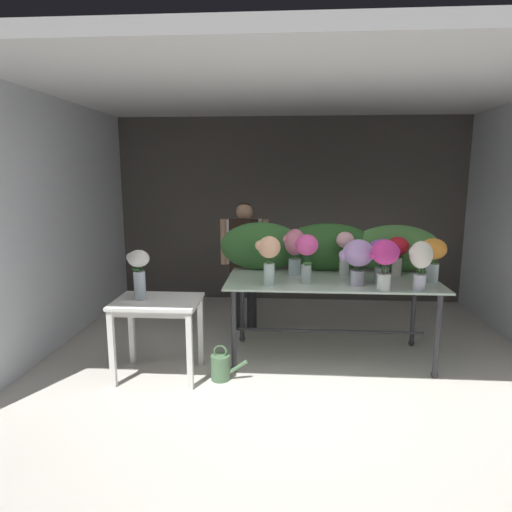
% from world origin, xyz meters
% --- Properties ---
extents(ground_plane, '(8.55, 8.55, 0.00)m').
position_xyz_m(ground_plane, '(0.00, 1.94, 0.00)').
color(ground_plane, beige).
extents(wall_back, '(5.25, 0.12, 2.74)m').
position_xyz_m(wall_back, '(0.00, 3.89, 1.37)').
color(wall_back, '#4C4742').
rests_on(wall_back, ground).
extents(wall_left, '(0.12, 4.01, 2.74)m').
position_xyz_m(wall_left, '(-2.63, 1.94, 1.37)').
color(wall_left, silver).
rests_on(wall_left, ground).
extents(ceiling_slab, '(5.37, 4.01, 0.12)m').
position_xyz_m(ceiling_slab, '(0.00, 1.94, 2.80)').
color(ceiling_slab, silver).
rests_on(ceiling_slab, wall_back).
extents(display_table_glass, '(2.12, 1.01, 0.86)m').
position_xyz_m(display_table_glass, '(0.42, 1.60, 0.74)').
color(display_table_glass, silver).
rests_on(display_table_glass, ground).
extents(side_table_white, '(0.79, 0.59, 0.76)m').
position_xyz_m(side_table_white, '(-1.24, 1.06, 0.66)').
color(side_table_white, white).
rests_on(side_table_white, ground).
extents(florist, '(0.59, 0.24, 1.58)m').
position_xyz_m(florist, '(-0.55, 2.41, 0.97)').
color(florist, '#232328').
rests_on(florist, ground).
extents(foliage_backdrop, '(2.40, 0.30, 0.53)m').
position_xyz_m(foliage_backdrop, '(0.48, 1.98, 1.12)').
color(foliage_backdrop, '#387033').
rests_on(foliage_backdrop, display_table_glass).
extents(vase_lilac_roses, '(0.33, 0.30, 0.44)m').
position_xyz_m(vase_lilac_roses, '(0.64, 1.36, 1.14)').
color(vase_lilac_roses, silver).
rests_on(vase_lilac_roses, display_table_glass).
extents(vase_peach_ranunculus, '(0.24, 0.22, 0.48)m').
position_xyz_m(vase_peach_ranunculus, '(-0.21, 1.28, 1.16)').
color(vase_peach_ranunculus, silver).
rests_on(vase_peach_ranunculus, display_table_glass).
extents(vase_crimson_anemones, '(0.23, 0.22, 0.41)m').
position_xyz_m(vase_crimson_anemones, '(1.12, 1.79, 1.12)').
color(vase_crimson_anemones, silver).
rests_on(vase_crimson_anemones, display_table_glass).
extents(vase_sunset_dahlias, '(0.27, 0.25, 0.44)m').
position_xyz_m(vase_sunset_dahlias, '(1.40, 1.53, 1.13)').
color(vase_sunset_dahlias, silver).
rests_on(vase_sunset_dahlias, display_table_glass).
extents(vase_blush_lilies, '(0.18, 0.18, 0.47)m').
position_xyz_m(vase_blush_lilies, '(0.57, 1.74, 1.13)').
color(vase_blush_lilies, silver).
rests_on(vase_blush_lilies, display_table_glass).
extents(vase_rosy_snapdragons, '(0.24, 0.22, 0.49)m').
position_xyz_m(vase_rosy_snapdragons, '(0.04, 1.75, 1.15)').
color(vase_rosy_snapdragons, silver).
rests_on(vase_rosy_snapdragons, display_table_glass).
extents(vase_fuchsia_hydrangea, '(0.22, 0.22, 0.48)m').
position_xyz_m(vase_fuchsia_hydrangea, '(0.15, 1.39, 1.18)').
color(vase_fuchsia_hydrangea, silver).
rests_on(vase_fuchsia_hydrangea, display_table_glass).
extents(vase_ivory_tulips, '(0.22, 0.21, 0.46)m').
position_xyz_m(vase_ivory_tulips, '(1.18, 1.20, 1.14)').
color(vase_ivory_tulips, silver).
rests_on(vase_ivory_tulips, display_table_glass).
extents(vase_violet_carnations, '(0.29, 0.29, 0.44)m').
position_xyz_m(vase_violet_carnations, '(0.90, 1.44, 1.14)').
color(vase_violet_carnations, silver).
rests_on(vase_violet_carnations, display_table_glass).
extents(vase_magenta_stock, '(0.28, 0.25, 0.47)m').
position_xyz_m(vase_magenta_stock, '(0.86, 1.18, 1.16)').
color(vase_magenta_stock, silver).
rests_on(vase_magenta_stock, display_table_glass).
extents(vase_white_roses_tall, '(0.22, 0.20, 0.47)m').
position_xyz_m(vase_white_roses_tall, '(-1.41, 1.06, 1.04)').
color(vase_white_roses_tall, silver).
rests_on(vase_white_roses_tall, side_table_white).
extents(watering_can, '(0.35, 0.18, 0.34)m').
position_xyz_m(watering_can, '(-0.64, 1.01, 0.13)').
color(watering_can, '#4C704C').
rests_on(watering_can, ground).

